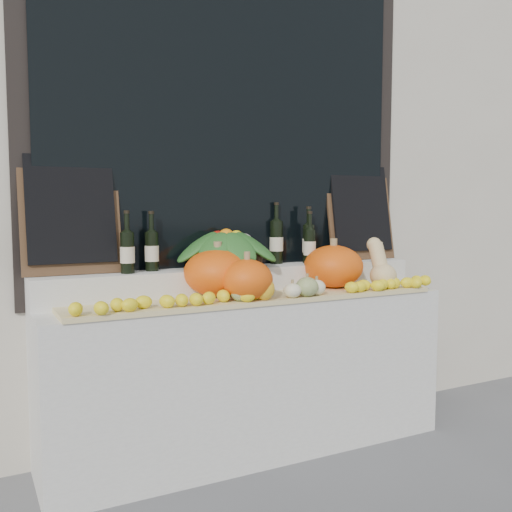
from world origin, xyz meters
TOP-DOWN VIEW (x-y plane):
  - storefront_facade at (0.00, 2.25)m, footprint 7.00×0.94m
  - display_sill at (0.00, 1.52)m, footprint 2.30×0.55m
  - rear_tier at (0.00, 1.68)m, footprint 2.30×0.25m
  - straw_bedding at (0.00, 1.40)m, footprint 2.10×0.32m
  - pumpkin_left at (-0.20, 1.51)m, footprint 0.44×0.44m
  - pumpkin_right at (0.54, 1.50)m, footprint 0.40×0.40m
  - pumpkin_center at (-0.11, 1.33)m, footprint 0.32×0.32m
  - butternut_squash at (0.81, 1.38)m, footprint 0.16×0.22m
  - decorative_gourds at (0.09, 1.29)m, footprint 0.56×0.14m
  - lemon_heap at (0.00, 1.29)m, footprint 2.20×0.16m
  - produce_bowl at (-0.08, 1.66)m, footprint 0.63×0.63m
  - wine_bottle_far_left at (-0.66, 1.64)m, footprint 0.08×0.08m
  - wine_bottle_near_left at (-0.51, 1.70)m, footprint 0.08×0.08m
  - wine_bottle_tall at (0.29, 1.73)m, footprint 0.08×0.08m
  - wine_bottle_near_right at (0.48, 1.68)m, footprint 0.08×0.08m
  - wine_bottle_far_right at (0.47, 1.65)m, footprint 0.08×0.08m
  - chalkboard_left at (-0.92, 1.74)m, footprint 0.50×0.14m
  - chalkboard_right at (0.92, 1.74)m, footprint 0.50×0.14m

SIDE VIEW (x-z plane):
  - display_sill at x=0.00m, z-range 0.00..0.88m
  - straw_bedding at x=0.00m, z-range 0.88..0.90m
  - lemon_heap at x=0.00m, z-range 0.91..0.97m
  - decorative_gourds at x=0.09m, z-range 0.88..1.03m
  - rear_tier at x=0.00m, z-range 0.88..1.04m
  - pumpkin_center at x=-0.11m, z-range 0.91..1.12m
  - butternut_squash at x=0.81m, z-range 0.88..1.17m
  - pumpkin_right at x=0.54m, z-range 0.91..1.16m
  - pumpkin_left at x=-0.20m, z-range 0.91..1.16m
  - wine_bottle_far_right at x=0.47m, z-range 0.99..1.31m
  - produce_bowl at x=-0.08m, z-range 1.03..1.27m
  - wine_bottle_near_left at x=-0.51m, z-range 0.99..1.31m
  - wine_bottle_far_left at x=-0.66m, z-range 0.99..1.32m
  - wine_bottle_near_right at x=0.48m, z-range 0.99..1.34m
  - wine_bottle_tall at x=0.29m, z-range 0.99..1.36m
  - chalkboard_left at x=-0.92m, z-range 1.05..1.67m
  - chalkboard_right at x=0.92m, z-range 1.05..1.67m
  - storefront_facade at x=0.00m, z-range 0.00..4.50m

